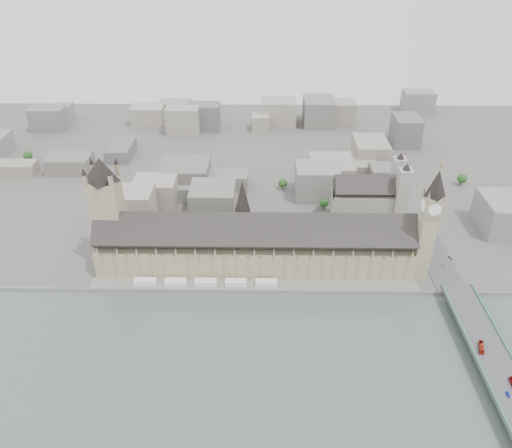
{
  "coord_description": "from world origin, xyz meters",
  "views": [
    {
      "loc": [
        6.3,
        -328.3,
        263.2
      ],
      "look_at": [
        0.93,
        31.08,
        37.04
      ],
      "focal_mm": 35.0,
      "sensor_mm": 36.0,
      "label": 1
    }
  ],
  "objects_px": {
    "car_blue": "(508,394)",
    "victoria_tower": "(107,208)",
    "red_bus_north": "(481,347)",
    "palace_of_westminster": "(255,245)",
    "elizabeth_tower": "(430,218)",
    "westminster_bridge": "(490,358)",
    "westminster_abbey": "(370,200)",
    "car_approach": "(450,258)"
  },
  "relations": [
    {
      "from": "elizabeth_tower",
      "to": "car_blue",
      "type": "bearing_deg",
      "value": -81.01
    },
    {
      "from": "car_blue",
      "to": "victoria_tower",
      "type": "bearing_deg",
      "value": 154.9
    },
    {
      "from": "westminster_abbey",
      "to": "red_bus_north",
      "type": "xyz_separation_m",
      "value": [
        45.04,
        -179.07,
        -13.2
      ]
    },
    {
      "from": "victoria_tower",
      "to": "red_bus_north",
      "type": "relative_size",
      "value": 8.54
    },
    {
      "from": "westminster_abbey",
      "to": "car_blue",
      "type": "relative_size",
      "value": 15.62
    },
    {
      "from": "red_bus_north",
      "to": "car_blue",
      "type": "relative_size",
      "value": 2.69
    },
    {
      "from": "palace_of_westminster",
      "to": "victoria_tower",
      "type": "height_order",
      "value": "victoria_tower"
    },
    {
      "from": "westminster_bridge",
      "to": "car_blue",
      "type": "relative_size",
      "value": 74.65
    },
    {
      "from": "palace_of_westminster",
      "to": "car_approach",
      "type": "bearing_deg",
      "value": 0.27
    },
    {
      "from": "elizabeth_tower",
      "to": "victoria_tower",
      "type": "height_order",
      "value": "elizabeth_tower"
    },
    {
      "from": "palace_of_westminster",
      "to": "car_blue",
      "type": "relative_size",
      "value": 60.87
    },
    {
      "from": "elizabeth_tower",
      "to": "red_bus_north",
      "type": "bearing_deg",
      "value": -78.96
    },
    {
      "from": "elizabeth_tower",
      "to": "westminster_bridge",
      "type": "relative_size",
      "value": 0.33
    },
    {
      "from": "elizabeth_tower",
      "to": "victoria_tower",
      "type": "distance_m",
      "value": 260.64
    },
    {
      "from": "palace_of_westminster",
      "to": "westminster_bridge",
      "type": "relative_size",
      "value": 0.82
    },
    {
      "from": "elizabeth_tower",
      "to": "car_approach",
      "type": "bearing_deg",
      "value": 22.57
    },
    {
      "from": "victoria_tower",
      "to": "car_blue",
      "type": "xyz_separation_m",
      "value": [
        280.61,
        -148.25,
        -44.21
      ]
    },
    {
      "from": "victoria_tower",
      "to": "red_bus_north",
      "type": "bearing_deg",
      "value": -21.6
    },
    {
      "from": "victoria_tower",
      "to": "elizabeth_tower",
      "type": "bearing_deg",
      "value": -3.96
    },
    {
      "from": "palace_of_westminster",
      "to": "red_bus_north",
      "type": "distance_m",
      "value": 187.64
    },
    {
      "from": "elizabeth_tower",
      "to": "westminster_abbey",
      "type": "height_order",
      "value": "elizabeth_tower"
    },
    {
      "from": "victoria_tower",
      "to": "car_approach",
      "type": "relative_size",
      "value": 20.53
    },
    {
      "from": "elizabeth_tower",
      "to": "westminster_bridge",
      "type": "height_order",
      "value": "elizabeth_tower"
    },
    {
      "from": "car_blue",
      "to": "red_bus_north",
      "type": "bearing_deg",
      "value": 96.72
    },
    {
      "from": "westminster_bridge",
      "to": "red_bus_north",
      "type": "xyz_separation_m",
      "value": [
        -6.04,
        3.43,
        6.76
      ]
    },
    {
      "from": "westminster_bridge",
      "to": "elizabeth_tower",
      "type": "bearing_deg",
      "value": 104.11
    },
    {
      "from": "westminster_bridge",
      "to": "westminster_abbey",
      "type": "xyz_separation_m",
      "value": [
        -51.08,
        182.5,
        19.96
      ]
    },
    {
      "from": "palace_of_westminster",
      "to": "red_bus_north",
      "type": "bearing_deg",
      "value": -33.64
    },
    {
      "from": "palace_of_westminster",
      "to": "westminster_abbey",
      "type": "relative_size",
      "value": 3.9
    },
    {
      "from": "westminster_abbey",
      "to": "car_blue",
      "type": "height_order",
      "value": "westminster_abbey"
    },
    {
      "from": "westminster_bridge",
      "to": "westminster_abbey",
      "type": "height_order",
      "value": "westminster_abbey"
    },
    {
      "from": "victoria_tower",
      "to": "palace_of_westminster",
      "type": "bearing_deg",
      "value": -2.96
    },
    {
      "from": "westminster_abbey",
      "to": "car_approach",
      "type": "bearing_deg",
      "value": -52.53
    },
    {
      "from": "elizabeth_tower",
      "to": "red_bus_north",
      "type": "relative_size",
      "value": 9.18
    },
    {
      "from": "westminster_abbey",
      "to": "car_approach",
      "type": "relative_size",
      "value": 13.96
    },
    {
      "from": "westminster_abbey",
      "to": "car_blue",
      "type": "distance_m",
      "value": 222.86
    },
    {
      "from": "victoria_tower",
      "to": "car_blue",
      "type": "bearing_deg",
      "value": -27.85
    },
    {
      "from": "elizabeth_tower",
      "to": "car_approach",
      "type": "relative_size",
      "value": 22.07
    },
    {
      "from": "palace_of_westminster",
      "to": "red_bus_north",
      "type": "xyz_separation_m",
      "value": [
        155.96,
        -103.77,
        -10.82
      ]
    },
    {
      "from": "palace_of_westminster",
      "to": "elizabeth_tower",
      "type": "height_order",
      "value": "elizabeth_tower"
    },
    {
      "from": "elizabeth_tower",
      "to": "car_blue",
      "type": "height_order",
      "value": "elizabeth_tower"
    },
    {
      "from": "car_approach",
      "to": "victoria_tower",
      "type": "bearing_deg",
      "value": 158.78
    }
  ]
}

